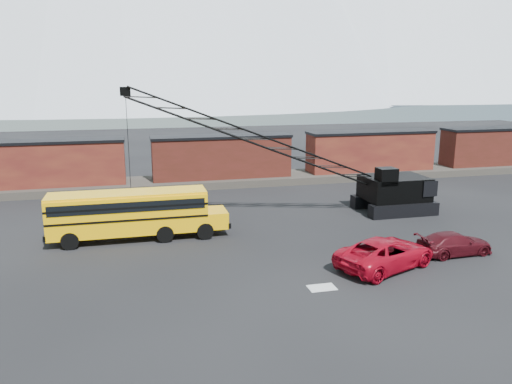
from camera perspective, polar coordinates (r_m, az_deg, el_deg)
ground at (r=29.26m, az=3.75°, el=-7.88°), size 160.00×160.00×0.00m
gravel_berm at (r=49.78m, az=-3.91°, el=1.32°), size 120.00×5.00×0.70m
boxcar_west_near at (r=49.22m, az=-22.64°, el=3.06°), size 13.70×3.10×4.17m
boxcar_mid at (r=49.35m, az=-3.95°, el=4.06°), size 13.70×3.10×4.17m
boxcar_east_near at (r=54.40m, az=12.94°, el=4.60°), size 13.70×3.10×4.17m
boxcar_east_far at (r=63.22m, az=26.05°, el=4.75°), size 13.70×3.10×4.17m
snow_patch at (r=25.93m, az=7.54°, el=-10.78°), size 1.40×0.90×0.02m
school_bus at (r=33.44m, az=-13.74°, el=-2.31°), size 11.65×2.65×3.19m
red_pickup at (r=28.87m, az=14.59°, el=-6.78°), size 6.76×4.95×1.71m
maroon_suv at (r=32.31m, az=21.72°, el=-5.49°), size 4.75×2.11×1.36m
crawler_crane at (r=37.01m, az=3.64°, el=4.74°), size 23.39×4.20×9.98m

